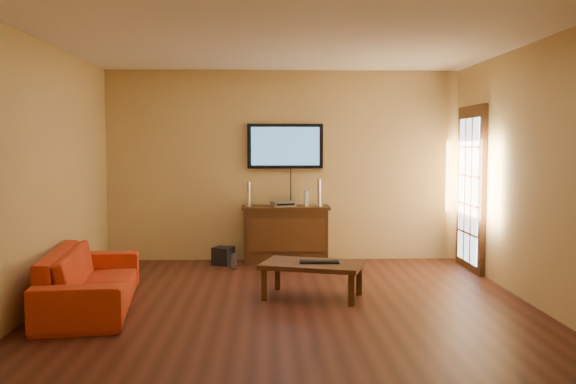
{
  "coord_description": "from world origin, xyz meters",
  "views": [
    {
      "loc": [
        -0.23,
        -6.64,
        1.65
      ],
      "look_at": [
        0.02,
        0.8,
        1.1
      ],
      "focal_mm": 40.0,
      "sensor_mm": 36.0,
      "label": 1
    }
  ],
  "objects_px": {
    "av_receiver": "(283,204)",
    "keyboard": "(319,262)",
    "media_console": "(286,234)",
    "speaker_left": "(248,195)",
    "sofa": "(91,269)",
    "subwoofer": "(223,256)",
    "speaker_right": "(319,194)",
    "television": "(285,146)",
    "coffee_table": "(312,267)",
    "game_console": "(306,198)",
    "bottle": "(234,262)"
  },
  "relations": [
    {
      "from": "speaker_right",
      "to": "keyboard",
      "type": "relative_size",
      "value": 0.88
    },
    {
      "from": "speaker_right",
      "to": "subwoofer",
      "type": "distance_m",
      "value": 1.58
    },
    {
      "from": "media_console",
      "to": "game_console",
      "type": "xyz_separation_m",
      "value": [
        0.29,
        0.04,
        0.5
      ]
    },
    {
      "from": "speaker_right",
      "to": "game_console",
      "type": "xyz_separation_m",
      "value": [
        -0.18,
        0.04,
        -0.07
      ]
    },
    {
      "from": "television",
      "to": "sofa",
      "type": "relative_size",
      "value": 0.52
    },
    {
      "from": "media_console",
      "to": "sofa",
      "type": "relative_size",
      "value": 0.6
    },
    {
      "from": "television",
      "to": "speaker_left",
      "type": "distance_m",
      "value": 0.88
    },
    {
      "from": "television",
      "to": "keyboard",
      "type": "xyz_separation_m",
      "value": [
        0.3,
        -2.29,
        -1.24
      ]
    },
    {
      "from": "game_console",
      "to": "coffee_table",
      "type": "bearing_deg",
      "value": -98.04
    },
    {
      "from": "sofa",
      "to": "subwoofer",
      "type": "distance_m",
      "value": 2.61
    },
    {
      "from": "coffee_table",
      "to": "media_console",
      "type": "bearing_deg",
      "value": 96.22
    },
    {
      "from": "subwoofer",
      "to": "keyboard",
      "type": "xyz_separation_m",
      "value": [
        1.16,
        -1.97,
        0.27
      ]
    },
    {
      "from": "media_console",
      "to": "speaker_left",
      "type": "distance_m",
      "value": 0.76
    },
    {
      "from": "sofa",
      "to": "speaker_right",
      "type": "relative_size",
      "value": 5.45
    },
    {
      "from": "speaker_left",
      "to": "subwoofer",
      "type": "distance_m",
      "value": 0.91
    },
    {
      "from": "television",
      "to": "subwoofer",
      "type": "xyz_separation_m",
      "value": [
        -0.87,
        -0.33,
        -1.51
      ]
    },
    {
      "from": "subwoofer",
      "to": "sofa",
      "type": "bearing_deg",
      "value": -92.83
    },
    {
      "from": "television",
      "to": "coffee_table",
      "type": "distance_m",
      "value": 2.63
    },
    {
      "from": "av_receiver",
      "to": "keyboard",
      "type": "xyz_separation_m",
      "value": [
        0.33,
        -2.07,
        -0.44
      ]
    },
    {
      "from": "media_console",
      "to": "av_receiver",
      "type": "relative_size",
      "value": 3.94
    },
    {
      "from": "sofa",
      "to": "av_receiver",
      "type": "relative_size",
      "value": 6.58
    },
    {
      "from": "subwoofer",
      "to": "coffee_table",
      "type": "bearing_deg",
      "value": -36.62
    },
    {
      "from": "speaker_left",
      "to": "game_console",
      "type": "relative_size",
      "value": 1.6
    },
    {
      "from": "subwoofer",
      "to": "keyboard",
      "type": "height_order",
      "value": "keyboard"
    },
    {
      "from": "coffee_table",
      "to": "keyboard",
      "type": "relative_size",
      "value": 2.81
    },
    {
      "from": "coffee_table",
      "to": "speaker_left",
      "type": "relative_size",
      "value": 3.5
    },
    {
      "from": "sofa",
      "to": "subwoofer",
      "type": "xyz_separation_m",
      "value": [
        1.18,
        2.31,
        -0.28
      ]
    },
    {
      "from": "television",
      "to": "game_console",
      "type": "relative_size",
      "value": 5.03
    },
    {
      "from": "media_console",
      "to": "bottle",
      "type": "relative_size",
      "value": 5.62
    },
    {
      "from": "subwoofer",
      "to": "bottle",
      "type": "xyz_separation_m",
      "value": [
        0.16,
        -0.33,
        -0.02
      ]
    },
    {
      "from": "bottle",
      "to": "av_receiver",
      "type": "bearing_deg",
      "value": 33.26
    },
    {
      "from": "speaker_right",
      "to": "keyboard",
      "type": "distance_m",
      "value": 2.19
    },
    {
      "from": "speaker_left",
      "to": "game_console",
      "type": "bearing_deg",
      "value": 3.85
    },
    {
      "from": "media_console",
      "to": "coffee_table",
      "type": "xyz_separation_m",
      "value": [
        0.23,
        -2.08,
        -0.07
      ]
    },
    {
      "from": "coffee_table",
      "to": "speaker_right",
      "type": "height_order",
      "value": "speaker_right"
    },
    {
      "from": "av_receiver",
      "to": "subwoofer",
      "type": "distance_m",
      "value": 1.09
    },
    {
      "from": "av_receiver",
      "to": "media_console",
      "type": "bearing_deg",
      "value": 22.98
    },
    {
      "from": "av_receiver",
      "to": "game_console",
      "type": "bearing_deg",
      "value": -5.14
    },
    {
      "from": "television",
      "to": "coffee_table",
      "type": "height_order",
      "value": "television"
    },
    {
      "from": "coffee_table",
      "to": "subwoofer",
      "type": "distance_m",
      "value": 2.24
    },
    {
      "from": "bottle",
      "to": "keyboard",
      "type": "height_order",
      "value": "keyboard"
    },
    {
      "from": "coffee_table",
      "to": "speaker_right",
      "type": "distance_m",
      "value": 2.19
    },
    {
      "from": "speaker_right",
      "to": "av_receiver",
      "type": "distance_m",
      "value": 0.52
    },
    {
      "from": "media_console",
      "to": "coffee_table",
      "type": "distance_m",
      "value": 2.09
    },
    {
      "from": "media_console",
      "to": "subwoofer",
      "type": "relative_size",
      "value": 5.03
    },
    {
      "from": "sofa",
      "to": "subwoofer",
      "type": "height_order",
      "value": "sofa"
    },
    {
      "from": "television",
      "to": "bottle",
      "type": "bearing_deg",
      "value": -136.66
    },
    {
      "from": "coffee_table",
      "to": "subwoofer",
      "type": "xyz_separation_m",
      "value": [
        -1.09,
        1.95,
        -0.21
      ]
    },
    {
      "from": "speaker_right",
      "to": "subwoofer",
      "type": "xyz_separation_m",
      "value": [
        -1.33,
        -0.13,
        -0.84
      ]
    },
    {
      "from": "game_console",
      "to": "subwoofer",
      "type": "relative_size",
      "value": 0.87
    }
  ]
}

